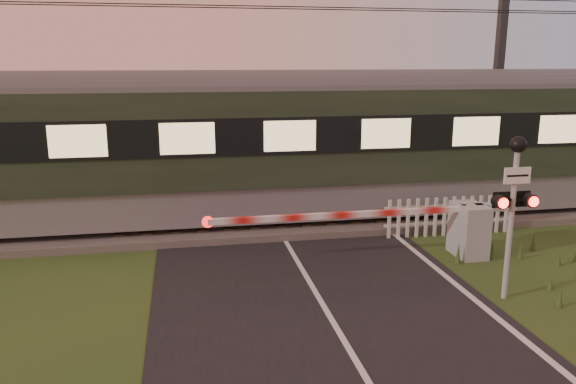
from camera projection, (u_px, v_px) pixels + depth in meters
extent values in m
plane|color=#2B481B|center=(341.00, 337.00, 8.80)|extent=(160.00, 160.00, 0.00)
cube|color=black|center=(341.00, 337.00, 8.80)|extent=(6.00, 140.00, 0.02)
cube|color=#47423D|center=(274.00, 220.00, 15.00)|extent=(140.00, 3.40, 0.24)
cube|color=slate|center=(279.00, 221.00, 14.27)|extent=(140.00, 0.08, 0.14)
cube|color=slate|center=(270.00, 206.00, 15.65)|extent=(140.00, 0.08, 0.14)
cube|color=#2D2116|center=(274.00, 216.00, 14.97)|extent=(0.24, 2.20, 0.06)
cylinder|color=black|center=(275.00, 6.00, 13.47)|extent=(120.00, 0.02, 0.02)
cylinder|color=black|center=(271.00, 9.00, 14.04)|extent=(120.00, 0.02, 0.02)
cube|color=slate|center=(280.00, 194.00, 14.87)|extent=(18.49, 2.45, 0.92)
cube|color=black|center=(280.00, 133.00, 14.50)|extent=(19.26, 2.66, 2.29)
cylinder|color=#4C4C4F|center=(280.00, 88.00, 14.23)|extent=(19.26, 0.93, 0.93)
cube|color=#FFD893|center=(290.00, 136.00, 13.16)|extent=(16.56, 0.04, 0.72)
cube|color=gray|center=(469.00, 230.00, 12.37)|extent=(0.58, 0.90, 1.17)
cylinder|color=gray|center=(462.00, 231.00, 12.34)|extent=(0.13, 0.13, 1.17)
cube|color=gray|center=(495.00, 207.00, 12.36)|extent=(0.96, 0.17, 0.17)
cube|color=red|center=(341.00, 215.00, 11.73)|extent=(5.54, 0.12, 0.12)
cylinder|color=red|center=(208.00, 222.00, 11.23)|extent=(0.23, 0.04, 0.23)
cylinder|color=gray|center=(510.00, 227.00, 9.96)|extent=(0.10, 0.10, 2.70)
cube|color=white|center=(517.00, 176.00, 9.69)|extent=(0.50, 0.03, 0.29)
sphere|color=black|center=(518.00, 145.00, 9.62)|extent=(0.29, 0.29, 0.29)
cube|color=black|center=(513.00, 200.00, 9.85)|extent=(0.68, 0.05, 0.05)
cylinder|color=#FF140C|center=(504.00, 203.00, 9.62)|extent=(0.18, 0.02, 0.18)
cylinder|color=#FF140C|center=(534.00, 202.00, 9.73)|extent=(0.18, 0.02, 0.18)
cube|color=black|center=(511.00, 199.00, 9.89)|extent=(0.72, 0.02, 0.29)
cube|color=silver|center=(448.00, 222.00, 13.89)|extent=(3.34, 0.04, 0.07)
cube|color=silver|center=(449.00, 205.00, 13.79)|extent=(3.34, 0.04, 0.07)
cube|color=#2D2D30|center=(498.00, 72.00, 17.70)|extent=(0.24, 0.24, 7.74)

